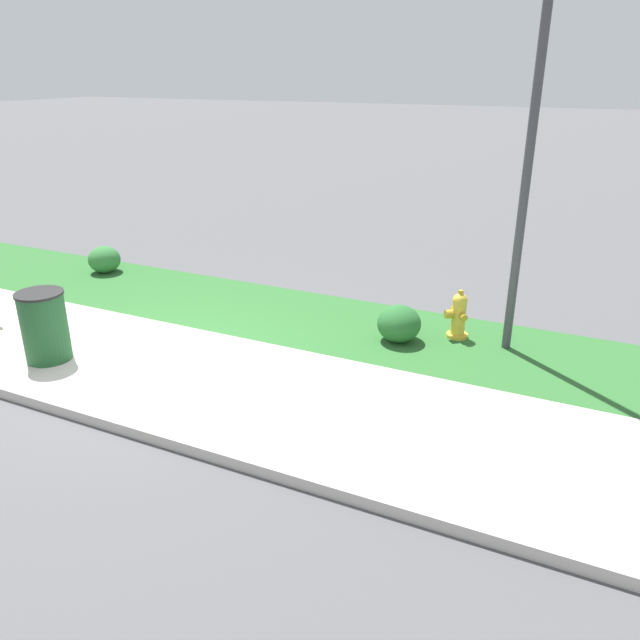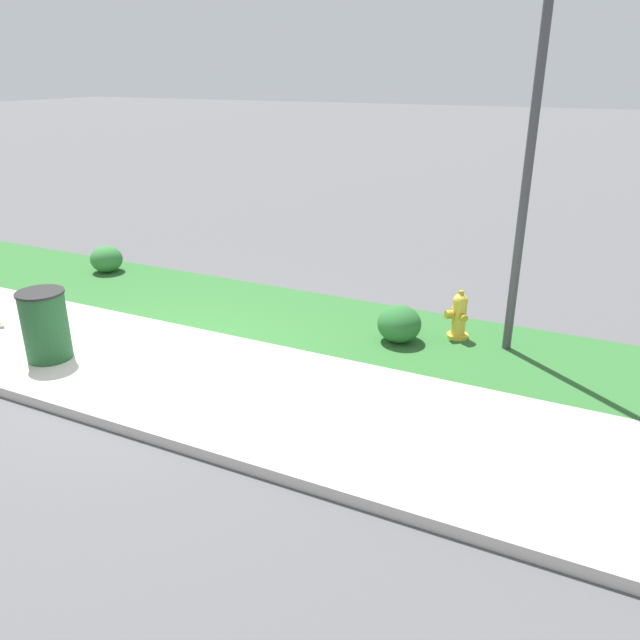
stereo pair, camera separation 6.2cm
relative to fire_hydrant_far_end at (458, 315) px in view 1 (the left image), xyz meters
The scene contains 9 objects.
ground_plane 4.04m from the fire_hydrant_far_end, 141.58° to the right, with size 120.00×120.00×0.00m, color #515154.
sidewalk_pavement 4.04m from the fire_hydrant_far_end, 141.58° to the right, with size 18.00×2.39×0.01m, color #BCB7AD.
grass_verge 3.18m from the fire_hydrant_far_end, behind, with size 18.00×2.07×0.01m, color #2D662D.
street_curb 4.93m from the fire_hydrant_far_end, 129.87° to the right, with size 18.00×0.16×0.12m, color #BCB7AD.
fire_hydrant_far_end is the anchor object (origin of this frame).
street_lamp 3.14m from the fire_hydrant_far_end, ahead, with size 0.32×0.32×5.20m.
trash_bin 5.28m from the fire_hydrant_far_end, 146.71° to the right, with size 0.57×0.57×0.89m.
shrub_bush_mid_verge 0.82m from the fire_hydrant_far_end, 145.81° to the right, with size 0.58×0.58×0.49m.
shrub_bush_near_lamp 6.38m from the fire_hydrant_far_end, behind, with size 0.56×0.56×0.47m.
Camera 1 is at (4.85, -5.28, 3.37)m, focal length 35.00 mm.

